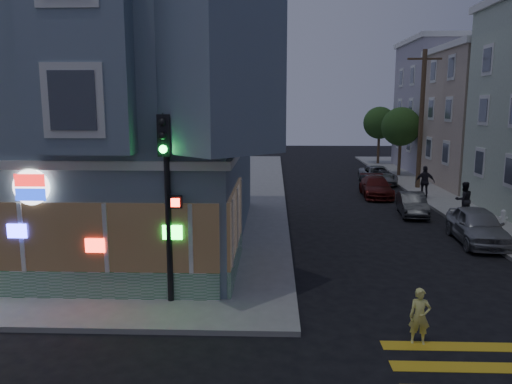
# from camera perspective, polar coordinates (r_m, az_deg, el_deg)

# --- Properties ---
(ground) EXTENTS (120.00, 120.00, 0.00)m
(ground) POSITION_cam_1_polar(r_m,az_deg,el_deg) (11.29, -10.69, -20.27)
(ground) COLOR black
(ground) RESTS_ON ground
(sidewalk_nw) EXTENTS (33.00, 42.00, 0.15)m
(sidewalk_nw) POSITION_cam_1_polar(r_m,az_deg,el_deg) (36.56, -23.59, 0.37)
(sidewalk_nw) COLOR gray
(sidewalk_nw) RESTS_ON ground
(corner_building) EXTENTS (14.60, 14.60, 11.40)m
(corner_building) POSITION_cam_1_polar(r_m,az_deg,el_deg) (22.10, -20.34, 9.79)
(corner_building) COLOR slate
(corner_building) RESTS_ON sidewalk_nw
(row_house_d) EXTENTS (12.00, 8.60, 10.50)m
(row_house_d) POSITION_cam_1_polar(r_m,az_deg,el_deg) (46.77, 23.92, 8.83)
(row_house_d) COLOR #A39CAB
(row_house_d) RESTS_ON sidewalk_ne
(utility_pole) EXTENTS (2.20, 0.30, 9.00)m
(utility_pole) POSITION_cam_1_polar(r_m,az_deg,el_deg) (34.88, 18.37, 8.07)
(utility_pole) COLOR #4C3826
(utility_pole) RESTS_ON sidewalk_ne
(street_tree_near) EXTENTS (3.00, 3.00, 5.30)m
(street_tree_near) POSITION_cam_1_polar(r_m,az_deg,el_deg) (40.75, 16.23, 7.17)
(street_tree_near) COLOR #4C3826
(street_tree_near) RESTS_ON sidewalk_ne
(street_tree_far) EXTENTS (3.00, 3.00, 5.30)m
(street_tree_far) POSITION_cam_1_polar(r_m,az_deg,el_deg) (48.54, 13.94, 7.67)
(street_tree_far) COLOR #4C3826
(street_tree_far) RESTS_ON sidewalk_ne
(running_child) EXTENTS (0.54, 0.39, 1.37)m
(running_child) POSITION_cam_1_polar(r_m,az_deg,el_deg) (12.83, 18.20, -13.35)
(running_child) COLOR #EFEE7A
(running_child) RESTS_ON ground
(pedestrian_a) EXTENTS (0.96, 0.80, 1.78)m
(pedestrian_a) POSITION_cam_1_polar(r_m,az_deg,el_deg) (26.52, 22.66, -0.82)
(pedestrian_a) COLOR black
(pedestrian_a) RESTS_ON sidewalk_ne
(pedestrian_b) EXTENTS (1.16, 0.58, 1.91)m
(pedestrian_b) POSITION_cam_1_polar(r_m,az_deg,el_deg) (31.27, 18.74, 1.09)
(pedestrian_b) COLOR #27232C
(pedestrian_b) RESTS_ON sidewalk_ne
(parked_car_a) EXTENTS (2.05, 4.43, 1.47)m
(parked_car_a) POSITION_cam_1_polar(r_m,az_deg,el_deg) (22.48, 23.97, -3.54)
(parked_car_a) COLOR #929599
(parked_car_a) RESTS_ON ground
(parked_car_b) EXTENTS (1.61, 3.65, 1.16)m
(parked_car_b) POSITION_cam_1_polar(r_m,az_deg,el_deg) (26.93, 17.42, -1.34)
(parked_car_b) COLOR #323437
(parked_car_b) RESTS_ON ground
(parked_car_c) EXTENTS (1.92, 4.34, 1.24)m
(parked_car_c) POSITION_cam_1_polar(r_m,az_deg,el_deg) (31.71, 13.56, 0.57)
(parked_car_c) COLOR #561613
(parked_car_c) RESTS_ON ground
(parked_car_d) EXTENTS (2.22, 4.59, 1.26)m
(parked_car_d) POSITION_cam_1_polar(r_m,az_deg,el_deg) (36.97, 13.71, 1.89)
(parked_car_d) COLOR gray
(parked_car_d) RESTS_ON ground
(traffic_signal) EXTENTS (0.63, 0.59, 5.28)m
(traffic_signal) POSITION_cam_1_polar(r_m,az_deg,el_deg) (13.68, -10.15, 1.68)
(traffic_signal) COLOR black
(traffic_signal) RESTS_ON sidewalk_nw
(fire_hydrant) EXTENTS (0.40, 0.23, 0.69)m
(fire_hydrant) POSITION_cam_1_polar(r_m,az_deg,el_deg) (25.90, 26.41, -2.52)
(fire_hydrant) COLOR white
(fire_hydrant) RESTS_ON sidewalk_ne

